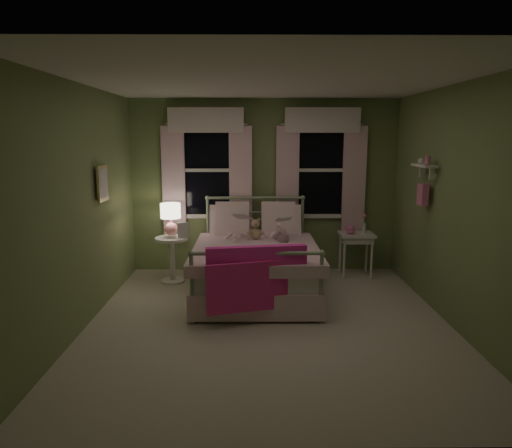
{
  "coord_description": "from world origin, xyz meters",
  "views": [
    {
      "loc": [
        -0.19,
        -4.79,
        2.04
      ],
      "look_at": [
        -0.13,
        0.64,
        1.0
      ],
      "focal_mm": 32.0,
      "sensor_mm": 36.0,
      "label": 1
    }
  ],
  "objects_px": {
    "child_left": "(235,217)",
    "nightstand_left": "(172,253)",
    "child_right": "(276,217)",
    "nightstand_right": "(356,240)",
    "teddy_bear": "(256,231)",
    "bed": "(256,265)",
    "table_lamp": "(171,216)"
  },
  "relations": [
    {
      "from": "table_lamp",
      "to": "nightstand_right",
      "type": "xyz_separation_m",
      "value": [
        2.67,
        0.25,
        -0.4
      ]
    },
    {
      "from": "nightstand_right",
      "to": "child_right",
      "type": "bearing_deg",
      "value": -164.98
    },
    {
      "from": "child_right",
      "to": "nightstand_right",
      "type": "distance_m",
      "value": 1.31
    },
    {
      "from": "table_lamp",
      "to": "nightstand_right",
      "type": "relative_size",
      "value": 0.71
    },
    {
      "from": "nightstand_right",
      "to": "child_left",
      "type": "bearing_deg",
      "value": -169.61
    },
    {
      "from": "teddy_bear",
      "to": "nightstand_left",
      "type": "distance_m",
      "value": 1.26
    },
    {
      "from": "child_left",
      "to": "nightstand_right",
      "type": "height_order",
      "value": "child_left"
    },
    {
      "from": "child_right",
      "to": "nightstand_left",
      "type": "xyz_separation_m",
      "value": [
        -1.46,
        0.07,
        -0.53
      ]
    },
    {
      "from": "bed",
      "to": "child_right",
      "type": "distance_m",
      "value": 0.76
    },
    {
      "from": "child_left",
      "to": "teddy_bear",
      "type": "height_order",
      "value": "child_left"
    },
    {
      "from": "bed",
      "to": "child_right",
      "type": "height_order",
      "value": "child_right"
    },
    {
      "from": "child_right",
      "to": "table_lamp",
      "type": "bearing_deg",
      "value": -15.16
    },
    {
      "from": "bed",
      "to": "nightstand_left",
      "type": "relative_size",
      "value": 3.13
    },
    {
      "from": "bed",
      "to": "teddy_bear",
      "type": "bearing_deg",
      "value": 90.0
    },
    {
      "from": "bed",
      "to": "nightstand_right",
      "type": "distance_m",
      "value": 1.67
    },
    {
      "from": "bed",
      "to": "nightstand_left",
      "type": "distance_m",
      "value": 1.28
    },
    {
      "from": "bed",
      "to": "teddy_bear",
      "type": "height_order",
      "value": "bed"
    },
    {
      "from": "child_left",
      "to": "nightstand_left",
      "type": "bearing_deg",
      "value": -5.34
    },
    {
      "from": "table_lamp",
      "to": "nightstand_right",
      "type": "height_order",
      "value": "table_lamp"
    },
    {
      "from": "child_left",
      "to": "nightstand_left",
      "type": "distance_m",
      "value": 1.05
    },
    {
      "from": "child_left",
      "to": "table_lamp",
      "type": "distance_m",
      "value": 0.91
    },
    {
      "from": "teddy_bear",
      "to": "nightstand_right",
      "type": "bearing_deg",
      "value": 17.97
    },
    {
      "from": "child_left",
      "to": "teddy_bear",
      "type": "relative_size",
      "value": 2.63
    },
    {
      "from": "child_left",
      "to": "child_right",
      "type": "xyz_separation_m",
      "value": [
        0.56,
        0.0,
        -0.01
      ]
    },
    {
      "from": "nightstand_left",
      "to": "teddy_bear",
      "type": "bearing_deg",
      "value": -11.02
    },
    {
      "from": "teddy_bear",
      "to": "nightstand_right",
      "type": "relative_size",
      "value": 0.46
    },
    {
      "from": "child_left",
      "to": "teddy_bear",
      "type": "xyz_separation_m",
      "value": [
        0.28,
        -0.16,
        -0.17
      ]
    },
    {
      "from": "child_right",
      "to": "nightstand_right",
      "type": "relative_size",
      "value": 1.18
    },
    {
      "from": "child_right",
      "to": "teddy_bear",
      "type": "xyz_separation_m",
      "value": [
        -0.28,
        -0.16,
        -0.15
      ]
    },
    {
      "from": "child_left",
      "to": "bed",
      "type": "bearing_deg",
      "value": 122.81
    },
    {
      "from": "child_left",
      "to": "nightstand_left",
      "type": "relative_size",
      "value": 1.2
    },
    {
      "from": "child_left",
      "to": "nightstand_right",
      "type": "xyz_separation_m",
      "value": [
        1.77,
        0.32,
        -0.41
      ]
    }
  ]
}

